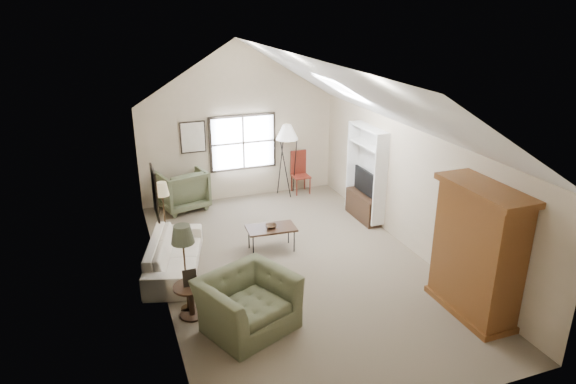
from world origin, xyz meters
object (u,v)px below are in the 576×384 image
object	(u,v)px
sofa	(174,255)
coffee_table	(271,239)
side_chair	(301,173)
armchair_far	(182,189)
armoire	(477,252)
side_table	(191,301)
armchair_near	(247,303)

from	to	relation	value
sofa	coffee_table	distance (m)	2.00
sofa	side_chair	xyz separation A→B (m)	(3.78, 3.05, 0.23)
sofa	armchair_far	world-z (taller)	armchair_far
armoire	armchair_far	xyz separation A→B (m)	(-3.73, 6.10, -0.60)
side_chair	sofa	bearing A→B (deg)	-140.90
armoire	coffee_table	world-z (taller)	armoire
sofa	side_table	bearing A→B (deg)	-163.29
sofa	armchair_far	xyz separation A→B (m)	(0.65, 3.05, 0.17)
armchair_near	side_table	bearing A→B (deg)	117.91
armoire	side_chair	bearing A→B (deg)	95.65
armchair_far	side_table	xyz separation A→B (m)	(-0.61, -4.65, -0.22)
side_chair	coffee_table	bearing A→B (deg)	-121.59
armchair_near	sofa	bearing A→B (deg)	86.73
coffee_table	armchair_near	bearing A→B (deg)	-116.44
sofa	armchair_near	world-z (taller)	armchair_near
armoire	armchair_far	world-z (taller)	armoire
sofa	armchair_near	size ratio (longest dim) A/B	1.66
armoire	armchair_near	world-z (taller)	armoire
armchair_near	coffee_table	world-z (taller)	armchair_near
armoire	coffee_table	bearing A→B (deg)	126.61
armchair_near	side_chair	xyz separation A→B (m)	(2.97, 5.27, 0.12)
armoire	sofa	xyz separation A→B (m)	(-4.38, 3.05, -0.77)
armchair_far	side_chair	distance (m)	3.13
armchair_far	sofa	bearing A→B (deg)	63.26
armoire	armchair_far	size ratio (longest dim) A/B	2.01
armoire	armchair_near	xyz separation A→B (m)	(-3.58, 0.83, -0.66)
sofa	side_table	world-z (taller)	sofa
armchair_near	armchair_far	world-z (taller)	armchair_far
armoire	side_chair	distance (m)	6.15
armoire	coffee_table	xyz separation A→B (m)	(-2.39, 3.22, -0.85)
armchair_near	armchair_far	size ratio (longest dim) A/B	1.24
armchair_far	coffee_table	size ratio (longest dim) A/B	1.10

